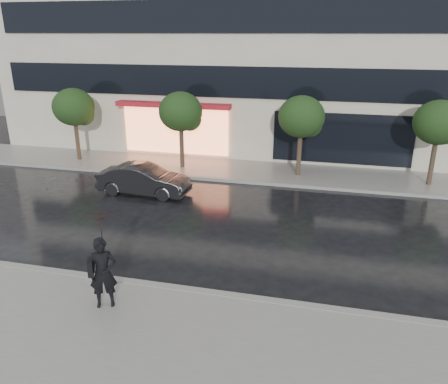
% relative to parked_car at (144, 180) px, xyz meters
% --- Properties ---
extents(ground, '(120.00, 120.00, 0.00)m').
position_rel_parked_car_xyz_m(ground, '(3.41, -6.00, -0.66)').
color(ground, black).
rests_on(ground, ground).
extents(sidewalk_near, '(60.00, 4.50, 0.12)m').
position_rel_parked_car_xyz_m(sidewalk_near, '(3.41, -9.25, -0.60)').
color(sidewalk_near, slate).
rests_on(sidewalk_near, ground).
extents(sidewalk_far, '(60.00, 3.50, 0.12)m').
position_rel_parked_car_xyz_m(sidewalk_far, '(3.41, 4.25, -0.60)').
color(sidewalk_far, slate).
rests_on(sidewalk_far, ground).
extents(curb_near, '(60.00, 0.25, 0.14)m').
position_rel_parked_car_xyz_m(curb_near, '(3.41, -7.00, -0.59)').
color(curb_near, gray).
rests_on(curb_near, ground).
extents(curb_far, '(60.00, 0.25, 0.14)m').
position_rel_parked_car_xyz_m(curb_far, '(3.41, 2.50, -0.59)').
color(curb_far, gray).
rests_on(curb_far, ground).
extents(tree_far_west, '(2.20, 2.20, 3.99)m').
position_rel_parked_car_xyz_m(tree_far_west, '(-5.53, 4.03, 2.26)').
color(tree_far_west, '#33261C').
rests_on(tree_far_west, ground).
extents(tree_mid_west, '(2.20, 2.20, 3.99)m').
position_rel_parked_car_xyz_m(tree_mid_west, '(0.47, 4.03, 2.26)').
color(tree_mid_west, '#33261C').
rests_on(tree_mid_west, ground).
extents(tree_mid_east, '(2.20, 2.20, 3.99)m').
position_rel_parked_car_xyz_m(tree_mid_east, '(6.47, 4.03, 2.26)').
color(tree_mid_east, '#33261C').
rests_on(tree_mid_east, ground).
extents(tree_far_east, '(2.20, 2.20, 3.99)m').
position_rel_parked_car_xyz_m(tree_far_east, '(12.47, 4.03, 2.26)').
color(tree_far_east, '#33261C').
rests_on(tree_far_east, ground).
extents(parked_car, '(4.08, 1.56, 1.33)m').
position_rel_parked_car_xyz_m(parked_car, '(0.00, 0.00, 0.00)').
color(parked_car, black).
rests_on(parked_car, ground).
extents(pedestrian_with_umbrella, '(1.32, 1.33, 2.61)m').
position_rel_parked_car_xyz_m(pedestrian_with_umbrella, '(2.50, -8.18, 1.13)').
color(pedestrian_with_umbrella, black).
rests_on(pedestrian_with_umbrella, sidewalk_near).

